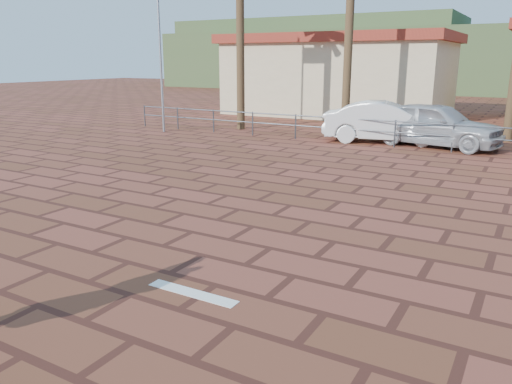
{
  "coord_description": "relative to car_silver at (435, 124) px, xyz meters",
  "views": [
    {
      "loc": [
        4.59,
        -6.23,
        3.13
      ],
      "look_at": [
        0.25,
        1.35,
        0.8
      ],
      "focal_mm": 35.0,
      "sensor_mm": 36.0,
      "label": 1
    }
  ],
  "objects": [
    {
      "name": "hill_front",
      "position": [
        -1.2,
        37.0,
        2.19
      ],
      "size": [
        70.0,
        18.0,
        6.0
      ],
      "primitive_type": "cube",
      "color": "#384C28",
      "rests_on": "ground"
    },
    {
      "name": "car_white",
      "position": [
        -1.81,
        0.0,
        -0.03
      ],
      "size": [
        5.0,
        2.7,
        1.57
      ],
      "primitive_type": "imported",
      "rotation": [
        0.0,
        0.0,
        1.8
      ],
      "color": "silver",
      "rests_on": "ground"
    },
    {
      "name": "paint_stripe",
      "position": [
        -0.5,
        -14.2,
        -0.81
      ],
      "size": [
        1.4,
        0.22,
        0.01
      ],
      "primitive_type": "cube",
      "color": "white",
      "rests_on": "ground"
    },
    {
      "name": "ground",
      "position": [
        -1.2,
        -13.0,
        -0.81
      ],
      "size": [
        120.0,
        120.0,
        0.0
      ],
      "primitive_type": "plane",
      "color": "brown",
      "rests_on": "ground"
    },
    {
      "name": "hill_back",
      "position": [
        -23.2,
        43.0,
        3.19
      ],
      "size": [
        35.0,
        14.0,
        8.0
      ],
      "primitive_type": "cube",
      "color": "#384C28",
      "rests_on": "ground"
    },
    {
      "name": "flagpole",
      "position": [
        -11.07,
        -2.0,
        3.82
      ],
      "size": [
        1.3,
        0.1,
        8.0
      ],
      "color": "gray",
      "rests_on": "ground"
    },
    {
      "name": "building_west",
      "position": [
        -7.2,
        9.0,
        1.47
      ],
      "size": [
        12.6,
        7.6,
        4.5
      ],
      "color": "beige",
      "rests_on": "ground"
    },
    {
      "name": "car_silver",
      "position": [
        0.0,
        0.0,
        0.0
      ],
      "size": [
        5.05,
        2.78,
        1.63
      ],
      "primitive_type": "imported",
      "rotation": [
        0.0,
        0.0,
        1.38
      ],
      "color": "#A9ABB0",
      "rests_on": "ground"
    },
    {
      "name": "guardrail",
      "position": [
        -1.2,
        -1.0,
        -0.13
      ],
      "size": [
        24.06,
        0.06,
        1.0
      ],
      "color": "#47494F",
      "rests_on": "ground"
    }
  ]
}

